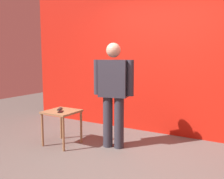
{
  "coord_description": "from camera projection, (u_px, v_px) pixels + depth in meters",
  "views": [
    {
      "loc": [
        1.42,
        -2.72,
        1.41
      ],
      "look_at": [
        -0.49,
        0.55,
        0.92
      ],
      "focal_mm": 40.32,
      "sensor_mm": 36.0,
      "label": 1
    }
  ],
  "objects": [
    {
      "name": "cell_phone",
      "position": [
        61.0,
        112.0,
        3.91
      ],
      "size": [
        0.13,
        0.16,
        0.01
      ],
      "primitive_type": "cube",
      "rotation": [
        0.0,
        0.0,
        0.54
      ],
      "color": "black",
      "rests_on": "side_table"
    },
    {
      "name": "ground_plane",
      "position": [
        124.0,
        167.0,
        3.22
      ],
      "size": [
        12.0,
        12.0,
        0.0
      ],
      "primitive_type": "plane",
      "color": "#59544F"
    },
    {
      "name": "back_wall_red",
      "position": [
        168.0,
        48.0,
        4.47
      ],
      "size": [
        6.13,
        0.12,
        3.12
      ],
      "primitive_type": "cube",
      "color": "red",
      "rests_on": "ground_plane"
    },
    {
      "name": "side_table",
      "position": [
        62.0,
        116.0,
        4.02
      ],
      "size": [
        0.49,
        0.49,
        0.56
      ],
      "color": "olive",
      "rests_on": "ground_plane"
    },
    {
      "name": "tv_remote",
      "position": [
        60.0,
        109.0,
        4.09
      ],
      "size": [
        0.12,
        0.17,
        0.02
      ],
      "primitive_type": "cube",
      "rotation": [
        0.0,
        0.0,
        0.5
      ],
      "color": "black",
      "rests_on": "side_table"
    },
    {
      "name": "standing_person",
      "position": [
        113.0,
        90.0,
        3.85
      ],
      "size": [
        0.64,
        0.3,
        1.62
      ],
      "color": "#2D2D38",
      "rests_on": "ground_plane"
    }
  ]
}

